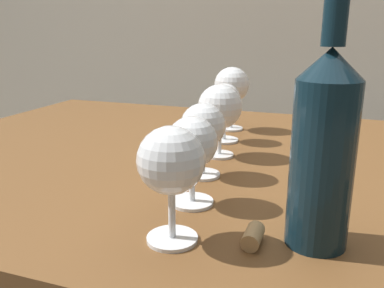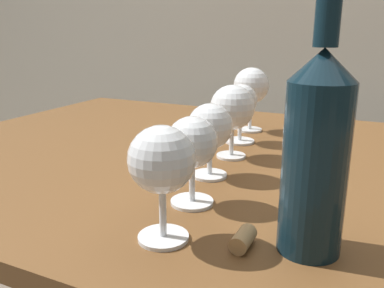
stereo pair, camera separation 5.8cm
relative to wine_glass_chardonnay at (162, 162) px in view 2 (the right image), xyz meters
name	(u,v)px [view 2 (the right image)]	position (x,y,z in m)	size (l,w,h in m)	color
dining_table	(256,197)	(0.02, 0.35, -0.18)	(1.49, 0.94, 0.72)	brown
wine_glass_chardonnay	(162,162)	(0.00, 0.00, 0.00)	(0.08, 0.08, 0.14)	white
wine_glass_rose	(192,145)	(-0.01, 0.11, -0.01)	(0.07, 0.07, 0.13)	white
wine_glass_amber	(210,128)	(-0.04, 0.23, -0.01)	(0.08, 0.08, 0.13)	white
wine_glass_white	(232,109)	(-0.04, 0.35, 0.00)	(0.09, 0.09, 0.15)	white
wine_glass_port	(241,103)	(-0.06, 0.46, -0.01)	(0.07, 0.07, 0.13)	white
wine_glass_merlot	(251,87)	(-0.07, 0.57, 0.01)	(0.09, 0.09, 0.16)	white
wine_bottle	(316,150)	(0.17, 0.05, 0.02)	(0.07, 0.07, 0.31)	#0F232D
cork	(243,239)	(0.10, 0.02, -0.09)	(0.02, 0.02, 0.04)	tan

